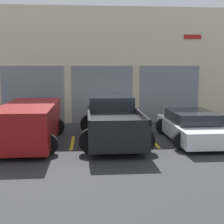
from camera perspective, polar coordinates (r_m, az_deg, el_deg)
The scene contains 7 objects.
ground_plane at distance 13.30m, azimuth -0.25°, elevation -4.25°, with size 28.00×28.00×0.00m, color #2D2D30.
shophouse_building at distance 16.26m, azimuth -1.19°, elevation 8.27°, with size 16.14×0.68×5.87m.
pickup_truck at distance 12.21m, azimuth 0.09°, elevation -1.53°, with size 2.57×5.02×1.68m.
sedan_white at distance 12.67m, azimuth 14.44°, elevation -2.57°, with size 2.28×4.31×1.16m.
sedan_side at distance 12.10m, azimuth -14.75°, elevation -1.81°, with size 2.35×4.88×1.51m.
parking_stripe_left at distance 12.08m, azimuth -7.25°, elevation -5.58°, with size 0.12×2.20×0.01m, color gold.
parking_stripe_centre at distance 12.34m, azimuth 7.48°, elevation -5.29°, with size 0.12×2.20×0.01m, color gold.
Camera 1 is at (-1.00, -12.94, 2.88)m, focal length 50.00 mm.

